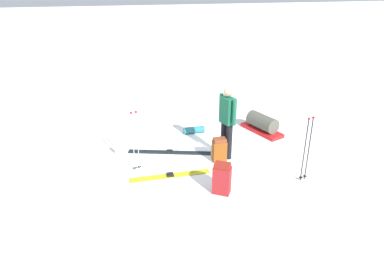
{
  "coord_description": "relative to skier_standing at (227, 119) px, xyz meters",
  "views": [
    {
      "loc": [
        1.52,
        7.37,
        4.0
      ],
      "look_at": [
        0.0,
        0.0,
        0.7
      ],
      "focal_mm": 33.42,
      "sensor_mm": 36.0,
      "label": 1
    }
  ],
  "objects": [
    {
      "name": "sleeping_mat_rolled",
      "position": [
        0.46,
        -1.42,
        -0.86
      ],
      "size": [
        0.55,
        0.19,
        0.18
      ],
      "primitive_type": "cylinder",
      "rotation": [
        0.0,
        1.57,
        0.02
      ],
      "color": "teal",
      "rests_on": "ground_plane"
    },
    {
      "name": "ski_poles_planted_far",
      "position": [
        -1.28,
        1.29,
        -0.18
      ],
      "size": [
        0.18,
        0.1,
        1.4
      ],
      "color": "black",
      "rests_on": "ground_plane"
    },
    {
      "name": "thermos_bottle",
      "position": [
        2.51,
        -0.65,
        -0.82
      ],
      "size": [
        0.07,
        0.07,
        0.26
      ],
      "primitive_type": "cylinder",
      "color": "#BABDBE",
      "rests_on": "ground_plane"
    },
    {
      "name": "gear_sled",
      "position": [
        -1.35,
        -1.14,
        -0.73
      ],
      "size": [
        0.88,
        1.3,
        0.49
      ],
      "color": "red",
      "rests_on": "ground_plane"
    },
    {
      "name": "backpack_bright",
      "position": [
        0.21,
        0.17,
        -0.68
      ],
      "size": [
        0.31,
        0.22,
        0.56
      ],
      "color": "brown",
      "rests_on": "ground_plane"
    },
    {
      "name": "ski_poles_planted_near",
      "position": [
        2.07,
        0.2,
        -0.2
      ],
      "size": [
        0.17,
        0.1,
        1.37
      ],
      "color": "#A9B9C2",
      "rests_on": "ground_plane"
    },
    {
      "name": "backpack_large_dark",
      "position": [
        0.51,
        1.42,
        -0.64
      ],
      "size": [
        0.4,
        0.36,
        0.65
      ],
      "color": "maroon",
      "rests_on": "ground_plane"
    },
    {
      "name": "ground_plane",
      "position": [
        0.74,
        -0.3,
        -0.95
      ],
      "size": [
        80.0,
        80.0,
        0.0
      ],
      "primitive_type": "plane",
      "color": "white"
    },
    {
      "name": "skier_standing",
      "position": [
        0.0,
        0.0,
        0.0
      ],
      "size": [
        0.32,
        0.54,
        1.7
      ],
      "color": "black",
      "rests_on": "ground_plane"
    },
    {
      "name": "ski_pair_far",
      "position": [
        1.26,
        -0.44,
        -0.94
      ],
      "size": [
        1.95,
        0.67,
        0.05
      ],
      "color": "black",
      "rests_on": "ground_plane"
    },
    {
      "name": "ski_pair_near",
      "position": [
        1.4,
        0.61,
        -0.94
      ],
      "size": [
        1.72,
        0.22,
        0.05
      ],
      "color": "#AFAD1D",
      "rests_on": "ground_plane"
    }
  ]
}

